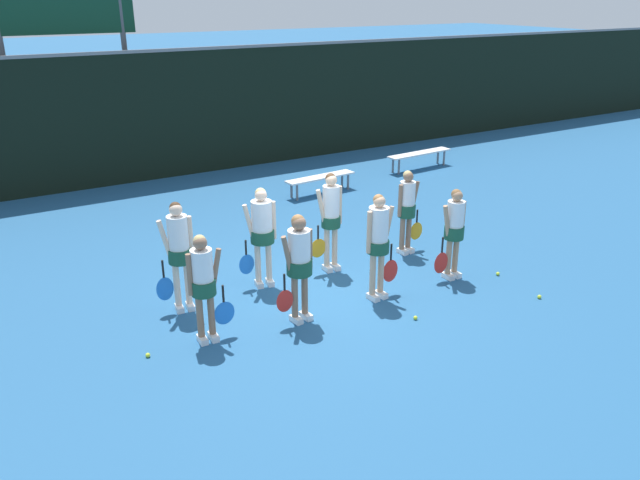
{
  "coord_description": "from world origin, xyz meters",
  "views": [
    {
      "loc": [
        -4.78,
        -8.15,
        4.72
      ],
      "look_at": [
        0.05,
        -0.02,
        0.93
      ],
      "focal_mm": 35.0,
      "sensor_mm": 36.0,
      "label": 1
    }
  ],
  "objects_px": {
    "player_0": "(204,281)",
    "bench_courtside": "(320,179)",
    "player_1": "(299,259)",
    "player_3": "(454,228)",
    "tennis_ball_1": "(415,318)",
    "player_5": "(262,229)",
    "tennis_ball_3": "(498,274)",
    "scoreboard": "(63,27)",
    "player_4": "(179,248)",
    "player_2": "(378,239)",
    "player_6": "(331,214)",
    "player_7": "(407,206)",
    "tennis_ball_2": "(148,355)",
    "tennis_ball_4": "(539,297)",
    "tennis_ball_0": "(408,229)",
    "bench_far": "(419,155)"
  },
  "relations": [
    {
      "from": "tennis_ball_4",
      "to": "tennis_ball_0",
      "type": "bearing_deg",
      "value": 88.14
    },
    {
      "from": "player_1",
      "to": "tennis_ball_3",
      "type": "bearing_deg",
      "value": -12.8
    },
    {
      "from": "player_2",
      "to": "player_6",
      "type": "bearing_deg",
      "value": 87.32
    },
    {
      "from": "player_2",
      "to": "player_3",
      "type": "relative_size",
      "value": 1.1
    },
    {
      "from": "player_2",
      "to": "tennis_ball_1",
      "type": "distance_m",
      "value": 1.38
    },
    {
      "from": "tennis_ball_2",
      "to": "tennis_ball_4",
      "type": "relative_size",
      "value": 0.99
    },
    {
      "from": "player_1",
      "to": "tennis_ball_0",
      "type": "relative_size",
      "value": 23.92
    },
    {
      "from": "bench_far",
      "to": "tennis_ball_2",
      "type": "distance_m",
      "value": 11.16
    },
    {
      "from": "tennis_ball_2",
      "to": "player_3",
      "type": "bearing_deg",
      "value": -1.6
    },
    {
      "from": "player_4",
      "to": "player_5",
      "type": "xyz_separation_m",
      "value": [
        1.48,
        0.15,
        -0.02
      ]
    },
    {
      "from": "player_1",
      "to": "player_3",
      "type": "relative_size",
      "value": 1.06
    },
    {
      "from": "scoreboard",
      "to": "tennis_ball_3",
      "type": "xyz_separation_m",
      "value": [
        5.08,
        -10.05,
        -3.87
      ]
    },
    {
      "from": "bench_courtside",
      "to": "player_4",
      "type": "relative_size",
      "value": 1.07
    },
    {
      "from": "player_6",
      "to": "player_7",
      "type": "height_order",
      "value": "player_6"
    },
    {
      "from": "player_5",
      "to": "tennis_ball_0",
      "type": "distance_m",
      "value": 4.02
    },
    {
      "from": "player_0",
      "to": "player_1",
      "type": "bearing_deg",
      "value": -3.69
    },
    {
      "from": "tennis_ball_2",
      "to": "player_7",
      "type": "bearing_deg",
      "value": 12.19
    },
    {
      "from": "tennis_ball_2",
      "to": "tennis_ball_3",
      "type": "relative_size",
      "value": 1.0
    },
    {
      "from": "bench_far",
      "to": "player_5",
      "type": "relative_size",
      "value": 1.22
    },
    {
      "from": "bench_courtside",
      "to": "player_7",
      "type": "bearing_deg",
      "value": -101.91
    },
    {
      "from": "tennis_ball_1",
      "to": "tennis_ball_2",
      "type": "xyz_separation_m",
      "value": [
        -3.86,
        1.05,
        0.0
      ]
    },
    {
      "from": "bench_far",
      "to": "tennis_ball_1",
      "type": "xyz_separation_m",
      "value": [
        -5.65,
        -6.88,
        -0.38
      ]
    },
    {
      "from": "player_6",
      "to": "tennis_ball_3",
      "type": "xyz_separation_m",
      "value": [
        2.44,
        -1.75,
        -1.03
      ]
    },
    {
      "from": "tennis_ball_3",
      "to": "scoreboard",
      "type": "bearing_deg",
      "value": 116.82
    },
    {
      "from": "tennis_ball_1",
      "to": "scoreboard",
      "type": "bearing_deg",
      "value": 104.82
    },
    {
      "from": "tennis_ball_1",
      "to": "tennis_ball_3",
      "type": "bearing_deg",
      "value": 12.78
    },
    {
      "from": "bench_courtside",
      "to": "player_2",
      "type": "relative_size",
      "value": 1.07
    },
    {
      "from": "player_3",
      "to": "scoreboard",
      "type": "bearing_deg",
      "value": 112.4
    },
    {
      "from": "player_0",
      "to": "player_7",
      "type": "bearing_deg",
      "value": 16.92
    },
    {
      "from": "player_5",
      "to": "tennis_ball_0",
      "type": "xyz_separation_m",
      "value": [
        3.8,
        0.82,
        -1.0
      ]
    },
    {
      "from": "scoreboard",
      "to": "bench_courtside",
      "type": "height_order",
      "value": "scoreboard"
    },
    {
      "from": "player_1",
      "to": "player_5",
      "type": "distance_m",
      "value": 1.4
    },
    {
      "from": "player_4",
      "to": "player_7",
      "type": "height_order",
      "value": "player_4"
    },
    {
      "from": "player_2",
      "to": "player_4",
      "type": "height_order",
      "value": "player_4"
    },
    {
      "from": "player_4",
      "to": "player_6",
      "type": "relative_size",
      "value": 0.99
    },
    {
      "from": "player_0",
      "to": "tennis_ball_1",
      "type": "xyz_separation_m",
      "value": [
        2.97,
        -1.07,
        -0.92
      ]
    },
    {
      "from": "tennis_ball_0",
      "to": "tennis_ball_1",
      "type": "relative_size",
      "value": 1.12
    },
    {
      "from": "player_5",
      "to": "player_7",
      "type": "distance_m",
      "value": 2.99
    },
    {
      "from": "player_7",
      "to": "player_6",
      "type": "bearing_deg",
      "value": 173.53
    },
    {
      "from": "player_1",
      "to": "player_6",
      "type": "distance_m",
      "value": 1.94
    },
    {
      "from": "player_3",
      "to": "player_0",
      "type": "bearing_deg",
      "value": 176.28
    },
    {
      "from": "scoreboard",
      "to": "player_5",
      "type": "relative_size",
      "value": 2.88
    },
    {
      "from": "player_0",
      "to": "bench_courtside",
      "type": "bearing_deg",
      "value": 48.87
    },
    {
      "from": "player_0",
      "to": "tennis_ball_3",
      "type": "bearing_deg",
      "value": -3.39
    },
    {
      "from": "player_7",
      "to": "tennis_ball_4",
      "type": "xyz_separation_m",
      "value": [
        0.69,
        -2.7,
        -0.91
      ]
    },
    {
      "from": "player_5",
      "to": "tennis_ball_3",
      "type": "bearing_deg",
      "value": -14.03
    },
    {
      "from": "tennis_ball_0",
      "to": "player_6",
      "type": "bearing_deg",
      "value": -160.86
    },
    {
      "from": "player_3",
      "to": "tennis_ball_1",
      "type": "height_order",
      "value": "player_3"
    },
    {
      "from": "bench_courtside",
      "to": "player_1",
      "type": "distance_m",
      "value": 6.51
    },
    {
      "from": "scoreboard",
      "to": "player_4",
      "type": "xyz_separation_m",
      "value": [
        -0.16,
        -8.41,
        -2.85
      ]
    }
  ]
}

